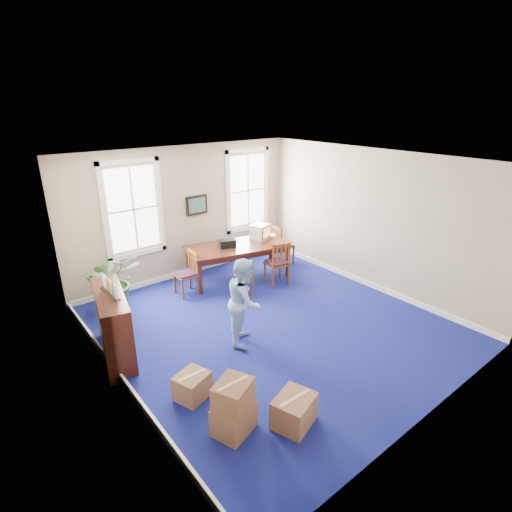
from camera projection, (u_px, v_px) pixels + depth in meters
floor at (271, 324)px, 7.95m from camera, size 6.50×6.50×0.00m
ceiling at (273, 161)px, 6.78m from camera, size 6.50×6.50×0.00m
wall_back at (185, 213)px, 9.73m from camera, size 6.50×0.00×6.50m
wall_front at (441, 320)px, 4.99m from camera, size 6.50×0.00×6.50m
wall_left at (111, 295)px, 5.63m from camera, size 0.00×6.50×6.50m
wall_right at (372, 220)px, 9.10m from camera, size 0.00×6.50×6.50m
baseboard_back at (190, 271)px, 10.27m from camera, size 6.00×0.04×0.12m
baseboard_left at (126, 383)px, 6.21m from camera, size 0.04×6.50×0.12m
baseboard_right at (364, 282)px, 9.64m from camera, size 0.04×6.50×0.12m
window_left at (133, 209)px, 8.85m from camera, size 1.40×0.12×2.20m
window_right at (248, 190)px, 10.71m from camera, size 1.40×0.12×2.20m
wall_picture at (197, 205)px, 9.81m from camera, size 0.58×0.06×0.48m
conference_table at (239, 261)px, 9.90m from camera, size 2.69×1.67×0.85m
crt_tv at (260, 232)px, 10.14m from camera, size 0.52×0.55×0.38m
game_console at (272, 236)px, 10.36m from camera, size 0.24×0.26×0.05m
equipment_bag at (227, 243)px, 9.59m from camera, size 0.44×0.36×0.19m
chair_near_left at (242, 277)px, 8.97m from camera, size 0.49×0.49×0.89m
chair_near_right at (277, 262)px, 9.53m from camera, size 0.59×0.59×1.09m
chair_end_left at (186, 274)px, 9.02m from camera, size 0.46×0.46×1.00m
chair_end_right at (283, 245)px, 10.71m from camera, size 0.54×0.54×1.08m
man at (245, 301)px, 7.14m from camera, size 0.98×0.99×1.61m
credenza at (113, 323)px, 6.81m from camera, size 0.79×1.64×1.24m
brochure_rack at (109, 282)px, 6.55m from camera, size 0.36×0.62×0.28m
potted_plant at (113, 281)px, 8.34m from camera, size 1.29×1.17×1.26m
cardboard_boxes at (241, 395)px, 5.44m from camera, size 1.89×1.89×0.82m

